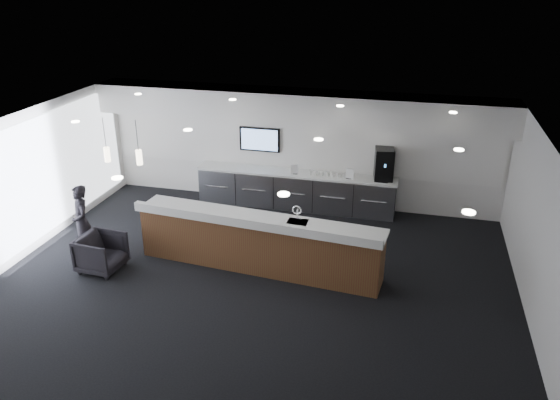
% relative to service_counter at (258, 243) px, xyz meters
% --- Properties ---
extents(ground, '(10.00, 10.00, 0.00)m').
position_rel_service_counter_xyz_m(ground, '(0.05, -0.48, -0.58)').
color(ground, black).
rests_on(ground, ground).
extents(ceiling, '(10.00, 8.00, 0.02)m').
position_rel_service_counter_xyz_m(ceiling, '(0.05, -0.48, 2.42)').
color(ceiling, black).
rests_on(ceiling, back_wall).
extents(back_wall, '(10.00, 0.02, 3.00)m').
position_rel_service_counter_xyz_m(back_wall, '(0.05, 3.52, 0.92)').
color(back_wall, white).
rests_on(back_wall, ground).
extents(left_wall, '(0.02, 8.00, 3.00)m').
position_rel_service_counter_xyz_m(left_wall, '(-4.95, -0.48, 0.92)').
color(left_wall, white).
rests_on(left_wall, ground).
extents(right_wall, '(0.02, 8.00, 3.00)m').
position_rel_service_counter_xyz_m(right_wall, '(5.05, -0.48, 0.92)').
color(right_wall, white).
rests_on(right_wall, ground).
extents(soffit_bulkhead, '(10.00, 0.90, 0.70)m').
position_rel_service_counter_xyz_m(soffit_bulkhead, '(0.05, 3.07, 2.07)').
color(soffit_bulkhead, white).
rests_on(soffit_bulkhead, back_wall).
extents(alcove_panel, '(9.80, 0.06, 1.40)m').
position_rel_service_counter_xyz_m(alcove_panel, '(0.05, 3.49, 1.02)').
color(alcove_panel, white).
rests_on(alcove_panel, back_wall).
extents(window_blinds_wall, '(0.04, 7.36, 2.55)m').
position_rel_service_counter_xyz_m(window_blinds_wall, '(-4.91, -0.48, 0.92)').
color(window_blinds_wall, '#CFE7F9').
rests_on(window_blinds_wall, left_wall).
extents(back_credenza, '(5.06, 0.66, 0.95)m').
position_rel_service_counter_xyz_m(back_credenza, '(0.05, 3.16, -0.10)').
color(back_credenza, gray).
rests_on(back_credenza, ground).
extents(wall_tv, '(1.05, 0.08, 0.62)m').
position_rel_service_counter_xyz_m(wall_tv, '(-0.95, 3.43, 1.07)').
color(wall_tv, black).
rests_on(wall_tv, back_wall).
extents(pendant_left, '(0.12, 0.12, 0.30)m').
position_rel_service_counter_xyz_m(pendant_left, '(-2.35, 0.32, 1.67)').
color(pendant_left, beige).
rests_on(pendant_left, ceiling).
extents(pendant_right, '(0.12, 0.12, 0.30)m').
position_rel_service_counter_xyz_m(pendant_right, '(-3.05, 0.32, 1.67)').
color(pendant_right, beige).
rests_on(pendant_right, ceiling).
extents(ceiling_can_lights, '(7.00, 5.00, 0.02)m').
position_rel_service_counter_xyz_m(ceiling_can_lights, '(0.05, -0.48, 2.39)').
color(ceiling_can_lights, white).
rests_on(ceiling_can_lights, ceiling).
extents(service_counter, '(5.13, 1.31, 1.49)m').
position_rel_service_counter_xyz_m(service_counter, '(0.00, 0.00, 0.00)').
color(service_counter, brown).
rests_on(service_counter, ground).
extents(coffee_machine, '(0.50, 0.60, 0.77)m').
position_rel_service_counter_xyz_m(coffee_machine, '(2.20, 3.23, 0.76)').
color(coffee_machine, black).
rests_on(coffee_machine, back_credenza).
extents(info_sign_left, '(0.18, 0.08, 0.25)m').
position_rel_service_counter_xyz_m(info_sign_left, '(0.05, 3.04, 0.50)').
color(info_sign_left, white).
rests_on(info_sign_left, back_credenza).
extents(info_sign_right, '(0.19, 0.06, 0.26)m').
position_rel_service_counter_xyz_m(info_sign_right, '(1.42, 3.04, 0.50)').
color(info_sign_right, white).
rests_on(info_sign_right, back_credenza).
extents(armchair, '(0.89, 0.87, 0.76)m').
position_rel_service_counter_xyz_m(armchair, '(-3.05, -0.85, -0.20)').
color(armchair, black).
rests_on(armchair, ground).
extents(lounge_guest, '(0.68, 0.68, 1.59)m').
position_rel_service_counter_xyz_m(lounge_guest, '(-3.70, -0.42, 0.22)').
color(lounge_guest, black).
rests_on(lounge_guest, ground).
extents(cup_0, '(0.10, 0.10, 0.10)m').
position_rel_service_counter_xyz_m(cup_0, '(1.44, 3.09, 0.42)').
color(cup_0, white).
rests_on(cup_0, back_credenza).
extents(cup_1, '(0.15, 0.15, 0.10)m').
position_rel_service_counter_xyz_m(cup_1, '(1.30, 3.09, 0.42)').
color(cup_1, white).
rests_on(cup_1, back_credenza).
extents(cup_2, '(0.13, 0.13, 0.10)m').
position_rel_service_counter_xyz_m(cup_2, '(1.16, 3.09, 0.42)').
color(cup_2, white).
rests_on(cup_2, back_credenza).
extents(cup_3, '(0.13, 0.13, 0.10)m').
position_rel_service_counter_xyz_m(cup_3, '(1.02, 3.09, 0.42)').
color(cup_3, white).
rests_on(cup_3, back_credenza).
extents(cup_4, '(0.14, 0.14, 0.10)m').
position_rel_service_counter_xyz_m(cup_4, '(0.88, 3.09, 0.42)').
color(cup_4, white).
rests_on(cup_4, back_credenza).
extents(cup_5, '(0.11, 0.11, 0.10)m').
position_rel_service_counter_xyz_m(cup_5, '(0.74, 3.09, 0.42)').
color(cup_5, white).
rests_on(cup_5, back_credenza).
extents(cup_6, '(0.15, 0.15, 0.10)m').
position_rel_service_counter_xyz_m(cup_6, '(0.60, 3.09, 0.42)').
color(cup_6, white).
rests_on(cup_6, back_credenza).
extents(cup_7, '(0.12, 0.12, 0.10)m').
position_rel_service_counter_xyz_m(cup_7, '(0.46, 3.09, 0.42)').
color(cup_7, white).
rests_on(cup_7, back_credenza).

